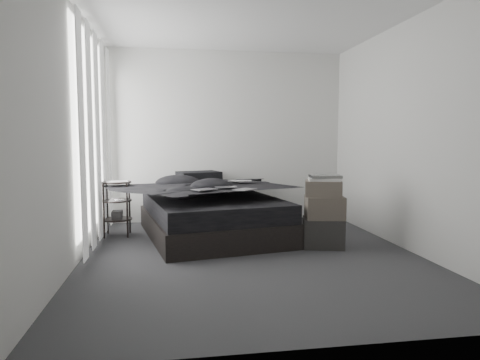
{
  "coord_description": "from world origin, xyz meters",
  "views": [
    {
      "loc": [
        -0.83,
        -4.47,
        1.26
      ],
      "look_at": [
        0.0,
        0.8,
        0.75
      ],
      "focal_mm": 32.0,
      "sensor_mm": 36.0,
      "label": 1
    }
  ],
  "objects": [
    {
      "name": "window_left",
      "position": [
        -1.78,
        0.9,
        1.35
      ],
      "size": [
        0.02,
        2.0,
        2.3
      ],
      "primitive_type": "cube",
      "color": "white",
      "rests_on": "wall_left"
    },
    {
      "name": "side_stand",
      "position": [
        -1.56,
        1.23,
        0.35
      ],
      "size": [
        0.38,
        0.38,
        0.7
      ],
      "primitive_type": "cylinder",
      "rotation": [
        0.0,
        0.0,
        -0.0
      ],
      "color": "black",
      "rests_on": "floor"
    },
    {
      "name": "papers",
      "position": [
        -1.55,
        1.22,
        0.71
      ],
      "size": [
        0.3,
        0.24,
        0.01
      ],
      "primitive_type": "cube",
      "rotation": [
        0.0,
        0.0,
        0.17
      ],
      "color": "white",
      "rests_on": "side_stand"
    },
    {
      "name": "wall_front",
      "position": [
        0.0,
        -2.1,
        1.3
      ],
      "size": [
        3.6,
        0.01,
        2.6
      ],
      "primitive_type": "cube",
      "color": "silver",
      "rests_on": "ground"
    },
    {
      "name": "art_book_snake",
      "position": [
        0.9,
        0.22,
        0.83
      ],
      "size": [
        0.38,
        0.32,
        0.03
      ],
      "primitive_type": "cube",
      "rotation": [
        0.0,
        0.0,
        -0.14
      ],
      "color": "silver",
      "rests_on": "art_book_white"
    },
    {
      "name": "box_lower",
      "position": [
        0.9,
        0.24,
        0.17
      ],
      "size": [
        0.54,
        0.46,
        0.34
      ],
      "primitive_type": "cube",
      "rotation": [
        0.0,
        0.0,
        -0.25
      ],
      "color": "black",
      "rests_on": "floor"
    },
    {
      "name": "floor",
      "position": [
        0.0,
        0.0,
        0.0
      ],
      "size": [
        3.6,
        4.2,
        0.01
      ],
      "primitive_type": "cube",
      "color": "#363639",
      "rests_on": "ground"
    },
    {
      "name": "box_mid",
      "position": [
        0.9,
        0.22,
        0.47
      ],
      "size": [
        0.49,
        0.41,
        0.26
      ],
      "primitive_type": "cube",
      "rotation": [
        0.0,
        0.0,
        -0.18
      ],
      "color": "#584F45",
      "rests_on": "box_lower"
    },
    {
      "name": "duvet",
      "position": [
        -0.32,
        0.97,
        0.63
      ],
      "size": [
        1.86,
        2.05,
        0.25
      ],
      "primitive_type": "imported",
      "rotation": [
        0.0,
        0.0,
        0.19
      ],
      "color": "black",
      "rests_on": "mattress"
    },
    {
      "name": "wall_left",
      "position": [
        -1.8,
        0.0,
        1.3
      ],
      "size": [
        0.01,
        4.2,
        2.6
      ],
      "primitive_type": "cube",
      "color": "silver",
      "rests_on": "ground"
    },
    {
      "name": "ceiling",
      "position": [
        0.0,
        0.0,
        2.6
      ],
      "size": [
        3.6,
        4.2,
        0.01
      ],
      "primitive_type": "cube",
      "color": "white",
      "rests_on": "ground"
    },
    {
      "name": "pillow_lower",
      "position": [
        -0.53,
        1.81,
        0.58
      ],
      "size": [
        0.7,
        0.54,
        0.14
      ],
      "primitive_type": "cube",
      "rotation": [
        0.0,
        0.0,
        0.19
      ],
      "color": "black",
      "rests_on": "mattress"
    },
    {
      "name": "pillow_upper",
      "position": [
        -0.46,
        1.81,
        0.72
      ],
      "size": [
        0.68,
        0.56,
        0.13
      ],
      "primitive_type": "cube",
      "rotation": [
        0.0,
        0.0,
        0.29
      ],
      "color": "black",
      "rests_on": "pillow_lower"
    },
    {
      "name": "box_upper",
      "position": [
        0.89,
        0.24,
        0.69
      ],
      "size": [
        0.49,
        0.44,
        0.18
      ],
      "primitive_type": "cube",
      "rotation": [
        0.0,
        0.0,
        -0.3
      ],
      "color": "#584F45",
      "rests_on": "box_mid"
    },
    {
      "name": "comic_c",
      "position": [
        -0.02,
        0.35,
        0.77
      ],
      "size": [
        0.31,
        0.31,
        0.01
      ],
      "primitive_type": "cube",
      "rotation": [
        0.0,
        0.0,
        0.8
      ],
      "color": "black",
      "rests_on": "duvet"
    },
    {
      "name": "curtain_left",
      "position": [
        -1.73,
        0.9,
        1.28
      ],
      "size": [
        0.06,
        2.12,
        2.48
      ],
      "primitive_type": "cube",
      "color": "white",
      "rests_on": "wall_left"
    },
    {
      "name": "art_book_white",
      "position": [
        0.9,
        0.24,
        0.8
      ],
      "size": [
        0.41,
        0.36,
        0.04
      ],
      "primitive_type": "cube",
      "rotation": [
        0.0,
        0.0,
        -0.25
      ],
      "color": "silver",
      "rests_on": "box_upper"
    },
    {
      "name": "wall_back",
      "position": [
        0.0,
        2.1,
        1.3
      ],
      "size": [
        3.6,
        0.01,
        2.6
      ],
      "primitive_type": "cube",
      "color": "silver",
      "rests_on": "ground"
    },
    {
      "name": "floor_books",
      "position": [
        -0.94,
        0.55,
        0.08
      ],
      "size": [
        0.18,
        0.24,
        0.15
      ],
      "primitive_type": "cube",
      "rotation": [
        0.0,
        0.0,
        0.13
      ],
      "color": "black",
      "rests_on": "floor"
    },
    {
      "name": "wall_right",
      "position": [
        1.8,
        0.0,
        1.3
      ],
      "size": [
        0.01,
        4.2,
        2.6
      ],
      "primitive_type": "cube",
      "color": "silver",
      "rests_on": "ground"
    },
    {
      "name": "laptop",
      "position": [
        0.04,
        1.14,
        0.77
      ],
      "size": [
        0.36,
        0.26,
        0.03
      ],
      "primitive_type": "imported",
      "rotation": [
        0.0,
        0.0,
        -0.13
      ],
      "color": "silver",
      "rests_on": "duvet"
    },
    {
      "name": "comic_a",
      "position": [
        -0.48,
        0.42,
        0.76
      ],
      "size": [
        0.32,
        0.29,
        0.01
      ],
      "primitive_type": "cube",
      "rotation": [
        0.0,
        0.0,
        0.57
      ],
      "color": "black",
      "rests_on": "duvet"
    },
    {
      "name": "bed",
      "position": [
        -0.33,
        1.02,
        0.14
      ],
      "size": [
        1.96,
        2.36,
        0.29
      ],
      "primitive_type": "cube",
      "rotation": [
        0.0,
        0.0,
        0.19
      ],
      "color": "black",
      "rests_on": "floor"
    },
    {
      "name": "comic_b",
      "position": [
        -0.2,
        0.63,
        0.77
      ],
      "size": [
        0.27,
        0.18,
        0.01
      ],
      "primitive_type": "cube",
      "rotation": [
        0.0,
        0.0,
        -0.02
      ],
      "color": "black",
      "rests_on": "duvet"
    },
    {
      "name": "mattress",
      "position": [
        -0.33,
        1.02,
        0.4
      ],
      "size": [
        1.88,
        2.29,
        0.22
      ],
      "primitive_type": "cube",
      "rotation": [
        0.0,
        0.0,
        0.19
      ],
      "color": "black",
      "rests_on": "bed"
    }
  ]
}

